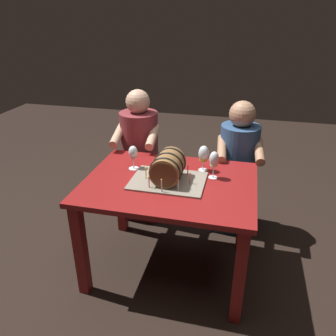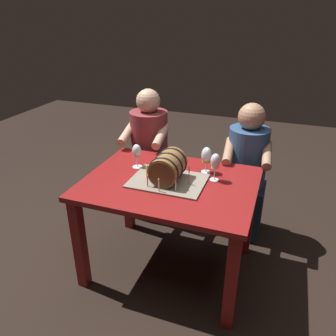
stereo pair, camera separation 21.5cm
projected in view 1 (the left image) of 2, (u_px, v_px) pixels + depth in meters
ground_plane at (169, 266)px, 2.52m from camera, size 8.00×8.00×0.00m
dining_table at (170, 197)px, 2.26m from camera, size 1.14×0.86×0.73m
barrel_cake at (168, 169)px, 2.16m from camera, size 0.49×0.36×0.21m
wine_glass_amber at (204, 155)px, 2.30m from camera, size 0.07×0.07×0.19m
wine_glass_rose at (133, 153)px, 2.33m from camera, size 0.07×0.07×0.18m
wine_glass_white at (214, 160)px, 2.20m from camera, size 0.06×0.06×0.19m
person_seated_left at (140, 162)px, 2.95m from camera, size 0.38×0.48×1.18m
person_seated_right at (236, 174)px, 2.78m from camera, size 0.38×0.47×1.13m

